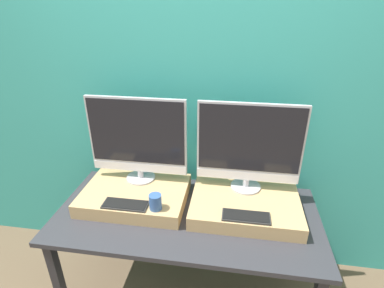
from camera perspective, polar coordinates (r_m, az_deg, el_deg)
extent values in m
cube|color=teal|center=(1.96, 1.08, 9.17)|extent=(8.00, 0.04, 2.60)
cube|color=#2D2D33|center=(1.86, -0.97, -13.36)|extent=(1.57, 0.74, 0.03)
cube|color=#232328|center=(2.13, -24.03, -23.04)|extent=(0.05, 0.05, 0.67)
cube|color=#232328|center=(2.51, -16.68, -12.95)|extent=(0.05, 0.05, 0.67)
cube|color=#232328|center=(2.36, 18.94, -16.22)|extent=(0.05, 0.05, 0.67)
cube|color=tan|center=(1.96, -10.72, -9.46)|extent=(0.64, 0.46, 0.09)
cylinder|color=#B2B2B7|center=(2.03, -9.69, -6.28)|extent=(0.19, 0.19, 0.01)
cylinder|color=#B2B2B7|center=(2.02, -9.76, -5.55)|extent=(0.04, 0.04, 0.05)
cube|color=#B2B2B7|center=(1.89, -10.37, 1.52)|extent=(0.62, 0.02, 0.50)
cube|color=black|center=(1.87, -10.58, 2.18)|extent=(0.60, 0.00, 0.41)
cube|color=silver|center=(1.98, -10.00, -4.42)|extent=(0.61, 0.00, 0.06)
cube|color=#2D2D2D|center=(1.80, -12.59, -11.22)|extent=(0.26, 0.10, 0.01)
cube|color=black|center=(1.80, -12.61, -11.03)|extent=(0.25, 0.09, 0.00)
cylinder|color=#335693|center=(1.73, -6.99, -10.91)|extent=(0.07, 0.07, 0.09)
cube|color=tan|center=(1.87, 10.07, -11.35)|extent=(0.64, 0.46, 0.09)
cylinder|color=#B2B2B7|center=(1.94, 10.16, -7.92)|extent=(0.19, 0.19, 0.01)
cylinder|color=#B2B2B7|center=(1.93, 10.23, -7.17)|extent=(0.04, 0.04, 0.05)
cube|color=#B2B2B7|center=(1.80, 10.91, 0.13)|extent=(0.62, 0.02, 0.50)
cube|color=black|center=(1.77, 11.00, 0.81)|extent=(0.60, 0.00, 0.41)
cube|color=silver|center=(1.89, 10.37, -6.03)|extent=(0.61, 0.00, 0.06)
cube|color=#2D2D2D|center=(1.70, 10.24, -13.46)|extent=(0.26, 0.10, 0.01)
cube|color=black|center=(1.70, 10.26, -13.26)|extent=(0.25, 0.09, 0.00)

